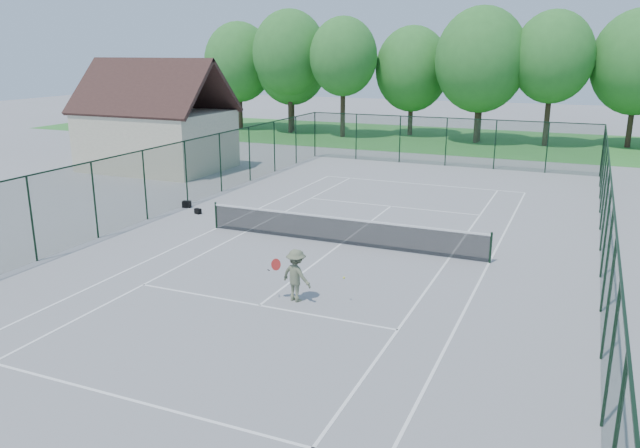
% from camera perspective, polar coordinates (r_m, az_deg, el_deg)
% --- Properties ---
extents(ground, '(140.00, 140.00, 0.00)m').
position_cam_1_polar(ground, '(23.57, 1.93, -1.84)').
color(ground, gray).
rests_on(ground, ground).
extents(grass_far, '(80.00, 16.00, 0.01)m').
position_cam_1_polar(grass_far, '(52.08, 14.19, 7.37)').
color(grass_far, '#368633').
rests_on(grass_far, ground).
extents(court_lines, '(11.05, 23.85, 0.01)m').
position_cam_1_polar(court_lines, '(23.57, 1.93, -1.83)').
color(court_lines, white).
rests_on(court_lines, ground).
extents(tennis_net, '(11.08, 0.08, 1.10)m').
position_cam_1_polar(tennis_net, '(23.40, 1.94, -0.49)').
color(tennis_net, black).
rests_on(tennis_net, ground).
extents(fence_enclosure, '(18.05, 36.05, 3.02)m').
position_cam_1_polar(fence_enclosure, '(23.15, 1.96, 1.85)').
color(fence_enclosure, '#1A3A23').
rests_on(fence_enclosure, ground).
extents(utility_building, '(8.60, 6.27, 6.63)m').
position_cam_1_polar(utility_building, '(39.46, -14.80, 9.38)').
color(utility_building, beige).
rests_on(utility_building, ground).
extents(tree_line_far, '(39.40, 6.40, 9.70)m').
position_cam_1_polar(tree_line_far, '(51.61, 14.64, 13.95)').
color(tree_line_far, '#402B20').
rests_on(tree_line_far, ground).
extents(sports_bag_a, '(0.45, 0.35, 0.31)m').
position_cam_1_polar(sports_bag_a, '(29.62, -12.09, 1.78)').
color(sports_bag_a, black).
rests_on(sports_bag_a, ground).
extents(sports_bag_b, '(0.36, 0.28, 0.24)m').
position_cam_1_polar(sports_bag_b, '(28.38, -11.10, 1.16)').
color(sports_bag_b, black).
rests_on(sports_bag_b, ground).
extents(tennis_player, '(2.24, 0.86, 1.56)m').
position_cam_1_polar(tennis_player, '(18.11, -2.20, -4.71)').
color(tennis_player, '#646B4E').
rests_on(tennis_player, ground).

